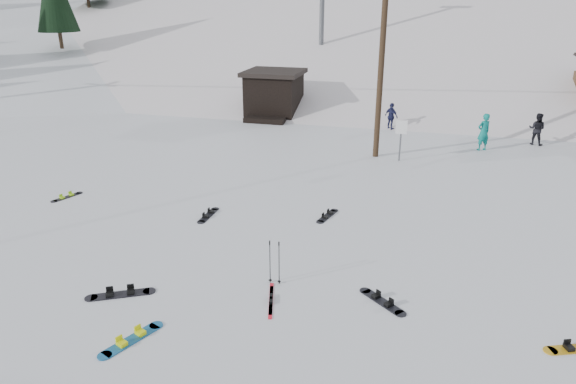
# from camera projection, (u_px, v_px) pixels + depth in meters

# --- Properties ---
(ground) EXTENTS (200.00, 200.00, 0.00)m
(ground) POSITION_uv_depth(u_px,v_px,m) (220.00, 324.00, 11.69)
(ground) COLOR white
(ground) RESTS_ON ground
(ski_slope) EXTENTS (60.00, 85.24, 65.97)m
(ski_slope) POSITION_uv_depth(u_px,v_px,m) (389.00, 154.00, 65.50)
(ski_slope) COLOR white
(ski_slope) RESTS_ON ground
(ridge_left) EXTENTS (47.54, 95.03, 58.38)m
(ridge_left) POSITION_uv_depth(u_px,v_px,m) (109.00, 141.00, 67.70)
(ridge_left) COLOR white
(ridge_left) RESTS_ON ground
(treeline_left) EXTENTS (20.00, 64.00, 10.00)m
(treeline_left) POSITION_uv_depth(u_px,v_px,m) (70.00, 63.00, 56.05)
(treeline_left) COLOR black
(treeline_left) RESTS_ON ground
(treeline_crest) EXTENTS (50.00, 6.00, 10.00)m
(treeline_crest) POSITION_uv_depth(u_px,v_px,m) (409.00, 38.00, 89.09)
(treeline_crest) COLOR black
(treeline_crest) RESTS_ON ski_slope
(utility_pole) EXTENTS (2.00, 0.26, 9.00)m
(utility_pole) POSITION_uv_depth(u_px,v_px,m) (382.00, 52.00, 22.11)
(utility_pole) COLOR #3A2819
(utility_pole) RESTS_ON ground
(trail_sign) EXTENTS (0.50, 0.09, 1.85)m
(trail_sign) POSITION_uv_depth(u_px,v_px,m) (401.00, 133.00, 22.68)
(trail_sign) COLOR #595B60
(trail_sign) RESTS_ON ground
(lift_hut) EXTENTS (3.40, 4.10, 2.75)m
(lift_hut) POSITION_uv_depth(u_px,v_px,m) (274.00, 94.00, 31.27)
(lift_hut) COLOR black
(lift_hut) RESTS_ON ground
(hero_snowboard) EXTENTS (0.82, 1.53, 0.11)m
(hero_snowboard) POSITION_uv_depth(u_px,v_px,m) (131.00, 339.00, 11.11)
(hero_snowboard) COLOR #17629A
(hero_snowboard) RESTS_ON ground
(hero_skis) EXTENTS (0.50, 1.54, 0.08)m
(hero_skis) POSITION_uv_depth(u_px,v_px,m) (271.00, 300.00, 12.56)
(hero_skis) COLOR red
(hero_skis) RESTS_ON ground
(ski_poles) EXTENTS (0.33, 0.09, 1.20)m
(ski_poles) POSITION_uv_depth(u_px,v_px,m) (275.00, 262.00, 13.12)
(ski_poles) COLOR black
(ski_poles) RESTS_ON ground
(board_scatter_a) EXTENTS (1.55, 0.98, 0.12)m
(board_scatter_a) POSITION_uv_depth(u_px,v_px,m) (120.00, 294.00, 12.78)
(board_scatter_a) COLOR black
(board_scatter_a) RESTS_ON ground
(board_scatter_b) EXTENTS (0.28, 1.42, 0.10)m
(board_scatter_b) POSITION_uv_depth(u_px,v_px,m) (208.00, 215.00, 17.38)
(board_scatter_b) COLOR black
(board_scatter_b) RESTS_ON ground
(board_scatter_c) EXTENTS (0.59, 1.22, 0.09)m
(board_scatter_c) POSITION_uv_depth(u_px,v_px,m) (67.00, 197.00, 18.96)
(board_scatter_c) COLOR black
(board_scatter_c) RESTS_ON ground
(board_scatter_d) EXTENTS (1.21, 1.06, 0.10)m
(board_scatter_d) POSITION_uv_depth(u_px,v_px,m) (382.00, 301.00, 12.49)
(board_scatter_d) COLOR black
(board_scatter_d) RESTS_ON ground
(board_scatter_f) EXTENTS (0.54, 1.34, 0.10)m
(board_scatter_f) POSITION_uv_depth(u_px,v_px,m) (327.00, 216.00, 17.33)
(board_scatter_f) COLOR black
(board_scatter_f) RESTS_ON ground
(skier_teal) EXTENTS (0.78, 0.71, 1.79)m
(skier_teal) POSITION_uv_depth(u_px,v_px,m) (484.00, 132.00, 24.41)
(skier_teal) COLOR #0C7971
(skier_teal) RESTS_ON ground
(skier_dark) EXTENTS (0.93, 0.83, 1.59)m
(skier_dark) POSITION_uv_depth(u_px,v_px,m) (537.00, 129.00, 25.36)
(skier_dark) COLOR black
(skier_dark) RESTS_ON ground
(skier_navy) EXTENTS (0.92, 0.81, 1.49)m
(skier_navy) POSITION_uv_depth(u_px,v_px,m) (391.00, 116.00, 28.21)
(skier_navy) COLOR #1A1C41
(skier_navy) RESTS_ON ground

